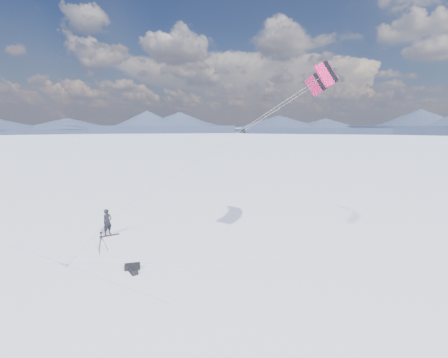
% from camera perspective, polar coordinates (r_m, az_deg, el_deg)
% --- Properties ---
extents(ground, '(1800.00, 1800.00, 0.00)m').
position_cam_1_polar(ground, '(21.02, -22.50, -13.11)').
color(ground, white).
extents(horizon_hills, '(704.00, 705.94, 9.00)m').
position_cam_1_polar(horizon_hills, '(19.93, -23.18, -3.12)').
color(horizon_hills, '#191D36').
rests_on(horizon_hills, ground).
extents(snow_tracks, '(13.93, 10.25, 0.01)m').
position_cam_1_polar(snow_tracks, '(21.60, -26.23, -12.75)').
color(snow_tracks, silver).
rests_on(snow_tracks, ground).
extents(snowkiter, '(0.70, 0.82, 1.90)m').
position_cam_1_polar(snowkiter, '(25.13, -19.69, -9.22)').
color(snowkiter, black).
rests_on(snowkiter, ground).
extents(snowboard, '(1.18, 1.10, 0.04)m').
position_cam_1_polar(snowboard, '(24.88, -19.52, -9.35)').
color(snowboard, maroon).
rests_on(snowboard, ground).
extents(tripod, '(0.67, 0.62, 1.32)m').
position_cam_1_polar(tripod, '(21.76, -20.76, -9.83)').
color(tripod, black).
rests_on(tripod, ground).
extents(gear_bag_a, '(0.91, 0.71, 0.37)m').
position_cam_1_polar(gear_bag_a, '(19.07, -15.81, -14.56)').
color(gear_bag_a, black).
rests_on(gear_bag_a, ground).
extents(gear_bag_b, '(0.72, 0.72, 0.31)m').
position_cam_1_polar(gear_bag_b, '(18.60, -15.65, -15.29)').
color(gear_bag_b, black).
rests_on(gear_bag_b, ground).
extents(power_kite, '(15.61, 5.54, 10.28)m').
position_cam_1_polar(power_kite, '(21.13, 17.04, 16.62)').
color(power_kite, '#D11854').
rests_on(power_kite, ground).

